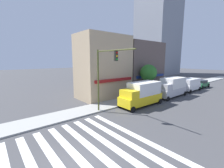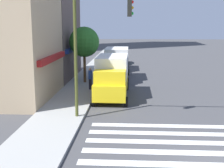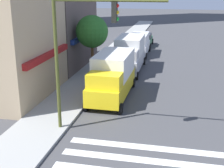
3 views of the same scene
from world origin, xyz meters
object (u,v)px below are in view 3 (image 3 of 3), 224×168
at_px(box_truck_yellow, 112,75).
at_px(street_tree, 92,32).
at_px(box_truck_silver, 129,53).
at_px(pedestrian_blue_shirt, 93,74).
at_px(traffic_signal, 79,43).
at_px(sedan_green, 144,40).
at_px(van_white, 139,43).

height_order(box_truck_yellow, street_tree, street_tree).
relative_size(box_truck_silver, pedestrian_blue_shirt, 3.51).
xyz_separation_m(box_truck_silver, street_tree, (-2.32, 2.80, 2.19)).
relative_size(traffic_signal, box_truck_silver, 1.12).
bearing_deg(sedan_green, box_truck_silver, -179.86).
xyz_separation_m(pedestrian_blue_shirt, street_tree, (3.16, 0.92, 2.71)).
height_order(traffic_signal, box_truck_yellow, traffic_signal).
distance_m(box_truck_yellow, sedan_green, 19.91).
distance_m(sedan_green, pedestrian_blue_shirt, 18.08).
bearing_deg(van_white, traffic_signal, 178.29).
bearing_deg(street_tree, box_truck_yellow, -151.13).
distance_m(van_white, sedan_green, 5.52).
bearing_deg(pedestrian_blue_shirt, box_truck_silver, 31.99).
height_order(box_truck_silver, van_white, box_truck_silver).
bearing_deg(street_tree, box_truck_silver, -50.35).
distance_m(traffic_signal, pedestrian_blue_shirt, 8.44).
xyz_separation_m(van_white, street_tree, (-9.31, 2.80, 2.50)).
relative_size(box_truck_yellow, van_white, 1.24).
height_order(box_truck_yellow, van_white, box_truck_yellow).
height_order(van_white, sedan_green, van_white).
distance_m(van_white, pedestrian_blue_shirt, 12.62).
height_order(van_white, street_tree, street_tree).
bearing_deg(sedan_green, pedestrian_blue_shirt, 174.15).
relative_size(box_truck_yellow, box_truck_silver, 1.00).
relative_size(traffic_signal, sedan_green, 1.58).
height_order(traffic_signal, van_white, traffic_signal).
bearing_deg(traffic_signal, street_tree, 12.34).
bearing_deg(sedan_green, box_truck_yellow, -179.86).
bearing_deg(box_truck_silver, street_tree, 129.32).
relative_size(van_white, street_tree, 1.00).
bearing_deg(traffic_signal, sedan_green, -1.07).
height_order(box_truck_yellow, box_truck_silver, same).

